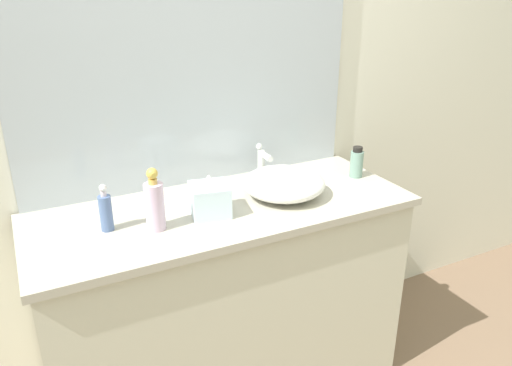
% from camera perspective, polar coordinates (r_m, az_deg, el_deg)
% --- Properties ---
extents(bathroom_wall_rear, '(6.00, 0.06, 2.60)m').
position_cam_1_polar(bathroom_wall_rear, '(2.11, -6.44, 10.82)').
color(bathroom_wall_rear, silver).
rests_on(bathroom_wall_rear, ground).
extents(vanity_counter, '(1.48, 0.58, 0.90)m').
position_cam_1_polar(vanity_counter, '(2.16, -3.37, -13.56)').
color(vanity_counter, beige).
rests_on(vanity_counter, ground).
extents(wall_mirror_panel, '(1.42, 0.01, 1.15)m').
position_cam_1_polar(wall_mirror_panel, '(2.03, -7.47, 15.44)').
color(wall_mirror_panel, '#B2BCC6').
rests_on(wall_mirror_panel, vanity_counter).
extents(sink_basin, '(0.33, 0.33, 0.11)m').
position_cam_1_polar(sink_basin, '(2.00, 3.19, -0.02)').
color(sink_basin, white).
rests_on(sink_basin, vanity_counter).
extents(faucet, '(0.03, 0.12, 0.16)m').
position_cam_1_polar(faucet, '(2.14, 0.72, 2.59)').
color(faucet, silver).
rests_on(faucet, vanity_counter).
extents(soap_dispenser, '(0.07, 0.07, 0.23)m').
position_cam_1_polar(soap_dispenser, '(1.75, -11.56, -2.34)').
color(soap_dispenser, silver).
rests_on(soap_dispenser, vanity_counter).
extents(lotion_bottle, '(0.06, 0.06, 0.14)m').
position_cam_1_polar(lotion_bottle, '(2.23, 11.47, 2.28)').
color(lotion_bottle, gray).
rests_on(lotion_bottle, vanity_counter).
extents(perfume_bottle, '(0.04, 0.04, 0.17)m').
position_cam_1_polar(perfume_bottle, '(1.79, -16.86, -3.09)').
color(perfume_bottle, '#516A9B').
rests_on(perfume_bottle, vanity_counter).
extents(tissue_box, '(0.16, 0.16, 0.16)m').
position_cam_1_polar(tissue_box, '(1.84, -5.35, -1.69)').
color(tissue_box, silver).
rests_on(tissue_box, vanity_counter).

